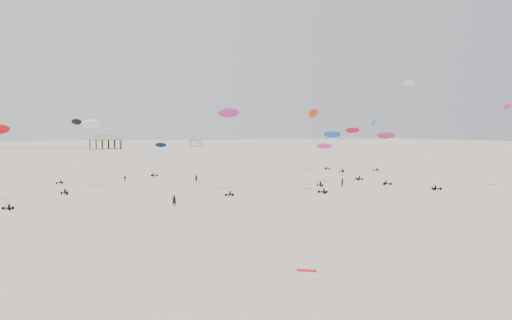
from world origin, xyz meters
name	(u,v)px	position (x,y,z in m)	size (l,w,h in m)	color
ground_plane	(158,162)	(0.00, 200.00, 0.00)	(900.00, 900.00, 0.00)	beige
pavilion_main	(105,143)	(-10.00, 350.00, 4.22)	(21.00, 13.00, 9.80)	brown
pavilion_small	(196,142)	(60.00, 380.00, 3.49)	(9.00, 7.00, 8.00)	brown
pier_fence	(21,149)	(-62.00, 350.00, 0.77)	(80.20, 0.20, 1.50)	black
rig_0	(510,128)	(59.09, 82.84, 13.14)	(5.23, 4.47, 19.18)	black
rig_1	(355,146)	(37.85, 113.45, 8.54)	(6.49, 11.32, 14.72)	black
rig_3	(323,158)	(23.78, 104.94, 5.99)	(9.26, 12.75, 13.78)	black
rig_4	(386,146)	(40.36, 102.94, 8.81)	(10.11, 12.51, 15.38)	black
rig_5	(85,139)	(-30.40, 111.99, 10.85)	(9.02, 13.76, 17.53)	black
rig_6	(158,155)	(-9.25, 143.93, 5.48)	(6.91, 13.81, 14.04)	black
rig_7	(315,127)	(14.42, 91.17, 13.32)	(4.93, 8.68, 17.54)	black
rig_8	(374,130)	(56.85, 132.82, 12.73)	(4.17, 6.29, 16.32)	black
rig_9	(229,123)	(-2.25, 98.15, 14.34)	(6.47, 11.31, 18.45)	black
rig_10	(423,136)	(39.66, 88.47, 11.47)	(3.38, 13.06, 24.72)	black
rig_11	(73,137)	(-32.76, 133.05, 11.14)	(6.93, 12.99, 17.65)	black
rig_13	(332,137)	(48.40, 144.60, 10.37)	(8.10, 7.36, 12.95)	black
rig_14	(319,150)	(41.30, 140.38, 6.32)	(7.50, 17.47, 16.41)	black
spectator_0	(174,206)	(-17.47, 80.59, 0.00)	(0.83, 0.57, 2.28)	black
spectator_1	(343,186)	(24.24, 96.49, 0.00)	(0.99, 0.57, 2.02)	black
spectator_2	(125,182)	(-20.89, 124.46, 0.00)	(1.13, 0.61, 1.91)	black
spectator_3	(196,182)	(-4.65, 117.23, 0.00)	(0.83, 0.57, 2.30)	black
grounded_kite_b	(307,271)	(-13.90, 38.23, 0.00)	(1.80, 0.70, 0.07)	red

